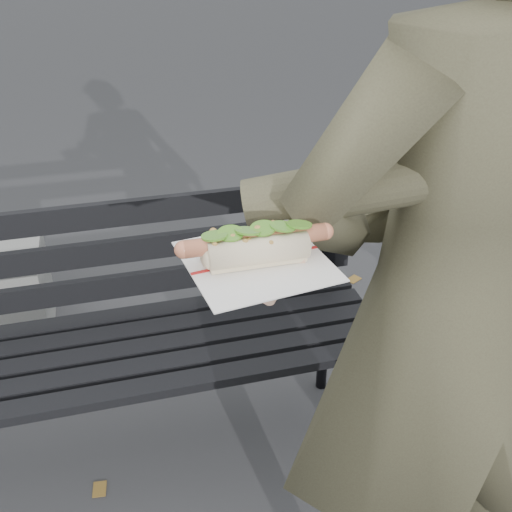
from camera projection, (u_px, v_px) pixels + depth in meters
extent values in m
cylinder|color=black|center=(360.00, 405.00, 1.96)|extent=(0.04, 0.04, 0.45)
cylinder|color=black|center=(324.00, 341.00, 2.25)|extent=(0.04, 0.04, 0.45)
cube|color=black|center=(148.00, 389.00, 1.69)|extent=(1.50, 0.07, 0.03)
cube|color=black|center=(145.00, 368.00, 1.76)|extent=(1.50, 0.07, 0.03)
cube|color=black|center=(142.00, 349.00, 1.84)|extent=(1.50, 0.07, 0.03)
cube|color=black|center=(140.00, 331.00, 1.91)|extent=(1.50, 0.07, 0.03)
cube|color=black|center=(137.00, 315.00, 1.99)|extent=(1.50, 0.07, 0.03)
cube|color=black|center=(330.00, 235.00, 2.03)|extent=(0.04, 0.03, 0.42)
cube|color=black|center=(133.00, 284.00, 1.96)|extent=(1.50, 0.02, 0.08)
cube|color=black|center=(129.00, 249.00, 1.89)|extent=(1.50, 0.02, 0.08)
cube|color=black|center=(124.00, 213.00, 1.82)|extent=(1.50, 0.02, 0.08)
imported|color=#423E2C|center=(443.00, 319.00, 1.15)|extent=(0.75, 0.55, 1.91)
cylinder|color=#423E2C|center=(400.00, 179.00, 0.95)|extent=(0.51, 0.23, 0.19)
cylinder|color=#D8A384|center=(281.00, 261.00, 0.86)|extent=(0.09, 0.08, 0.07)
ellipsoid|color=#D8A384|center=(256.00, 271.00, 0.84)|extent=(0.10, 0.12, 0.03)
cylinder|color=#D8A384|center=(222.00, 287.00, 0.81)|extent=(0.06, 0.02, 0.02)
cylinder|color=#D8A384|center=(219.00, 279.00, 0.82)|extent=(0.06, 0.02, 0.02)
cylinder|color=#D8A384|center=(216.00, 272.00, 0.84)|extent=(0.06, 0.02, 0.02)
cylinder|color=#D8A384|center=(214.00, 264.00, 0.85)|extent=(0.06, 0.02, 0.02)
cylinder|color=#D8A384|center=(274.00, 290.00, 0.80)|extent=(0.04, 0.05, 0.02)
cube|color=white|center=(256.00, 261.00, 0.83)|extent=(0.21, 0.21, 0.00)
cube|color=#B21E1E|center=(256.00, 260.00, 0.83)|extent=(0.19, 0.03, 0.00)
cylinder|color=#D77752|center=(256.00, 240.00, 0.82)|extent=(0.20, 0.02, 0.02)
sphere|color=#D77752|center=(183.00, 250.00, 0.80)|extent=(0.02, 0.02, 0.02)
sphere|color=#D77752|center=(325.00, 231.00, 0.84)|extent=(0.03, 0.02, 0.02)
sphere|color=#9E6B2D|center=(224.00, 236.00, 0.81)|extent=(0.01, 0.01, 0.01)
sphere|color=#9E6B2D|center=(245.00, 242.00, 0.80)|extent=(0.01, 0.01, 0.01)
sphere|color=#9E6B2D|center=(215.00, 244.00, 0.79)|extent=(0.01, 0.01, 0.01)
sphere|color=#9E6B2D|center=(232.00, 249.00, 0.79)|extent=(0.01, 0.01, 0.01)
sphere|color=#9E6B2D|center=(244.00, 242.00, 0.80)|extent=(0.01, 0.01, 0.01)
sphere|color=#9E6B2D|center=(251.00, 235.00, 0.82)|extent=(0.01, 0.01, 0.01)
sphere|color=#9E6B2D|center=(243.00, 241.00, 0.81)|extent=(0.01, 0.01, 0.01)
sphere|color=#9E6B2D|center=(215.00, 236.00, 0.82)|extent=(0.01, 0.01, 0.01)
sphere|color=#9E6B2D|center=(245.00, 233.00, 0.82)|extent=(0.01, 0.01, 0.01)
sphere|color=#9E6B2D|center=(255.00, 231.00, 0.83)|extent=(0.01, 0.01, 0.01)
sphere|color=#9E6B2D|center=(249.00, 241.00, 0.80)|extent=(0.01, 0.01, 0.01)
sphere|color=#9E6B2D|center=(254.00, 228.00, 0.83)|extent=(0.01, 0.01, 0.01)
sphere|color=#9E6B2D|center=(271.00, 243.00, 0.80)|extent=(0.01, 0.01, 0.01)
sphere|color=#9E6B2D|center=(233.00, 238.00, 0.80)|extent=(0.01, 0.01, 0.01)
sphere|color=#9E6B2D|center=(210.00, 236.00, 0.81)|extent=(0.01, 0.01, 0.01)
sphere|color=#9E6B2D|center=(245.00, 232.00, 0.83)|extent=(0.01, 0.01, 0.01)
sphere|color=#9E6B2D|center=(273.00, 223.00, 0.84)|extent=(0.01, 0.01, 0.01)
sphere|color=#9E6B2D|center=(236.00, 236.00, 0.81)|extent=(0.01, 0.01, 0.01)
sphere|color=#9E6B2D|center=(298.00, 234.00, 0.83)|extent=(0.01, 0.01, 0.01)
sphere|color=#9E6B2D|center=(215.00, 245.00, 0.80)|extent=(0.01, 0.01, 0.01)
sphere|color=#9E6B2D|center=(298.00, 235.00, 0.82)|extent=(0.01, 0.01, 0.01)
sphere|color=#9E6B2D|center=(213.00, 232.00, 0.82)|extent=(0.01, 0.01, 0.01)
sphere|color=#9E6B2D|center=(258.00, 230.00, 0.82)|extent=(0.01, 0.01, 0.01)
sphere|color=#9E6B2D|center=(265.00, 232.00, 0.83)|extent=(0.01, 0.01, 0.01)
sphere|color=#9E6B2D|center=(231.00, 246.00, 0.79)|extent=(0.01, 0.01, 0.01)
sphere|color=#9E6B2D|center=(244.00, 235.00, 0.81)|extent=(0.01, 0.01, 0.01)
cylinder|color=#529227|center=(214.00, 236.00, 0.80)|extent=(0.04, 0.04, 0.01)
cylinder|color=#529227|center=(230.00, 233.00, 0.80)|extent=(0.04, 0.04, 0.01)
cylinder|color=#529227|center=(248.00, 231.00, 0.81)|extent=(0.04, 0.04, 0.01)
cylinder|color=#529227|center=(263.00, 228.00, 0.81)|extent=(0.04, 0.04, 0.01)
cylinder|color=#529227|center=(283.00, 226.00, 0.82)|extent=(0.04, 0.04, 0.01)
cylinder|color=#529227|center=(299.00, 224.00, 0.82)|extent=(0.04, 0.04, 0.01)
cube|color=brown|center=(368.00, 443.00, 2.11)|extent=(0.08, 0.06, 0.00)
cube|color=brown|center=(354.00, 279.00, 3.02)|extent=(0.09, 0.08, 0.00)
cube|color=brown|center=(220.00, 247.00, 3.30)|extent=(0.09, 0.08, 0.00)
cube|color=brown|center=(383.00, 472.00, 2.00)|extent=(0.05, 0.05, 0.00)
cube|color=brown|center=(100.00, 489.00, 1.95)|extent=(0.05, 0.06, 0.00)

